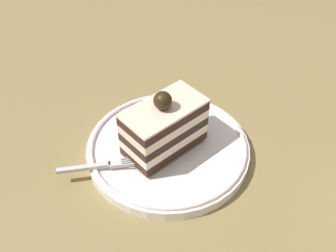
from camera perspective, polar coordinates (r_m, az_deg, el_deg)
name	(u,v)px	position (r m, az deg, el deg)	size (l,w,h in m)	color
ground_plane	(152,140)	(0.55, -2.36, -2.01)	(2.40, 2.40, 0.00)	olive
dessert_plate	(168,148)	(0.52, 0.00, -3.13)	(0.21, 0.21, 0.02)	white
cake_slice	(164,126)	(0.49, -0.56, -0.04)	(0.12, 0.10, 0.09)	#331C10
fork	(104,165)	(0.50, -9.17, -5.56)	(0.11, 0.01, 0.00)	silver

